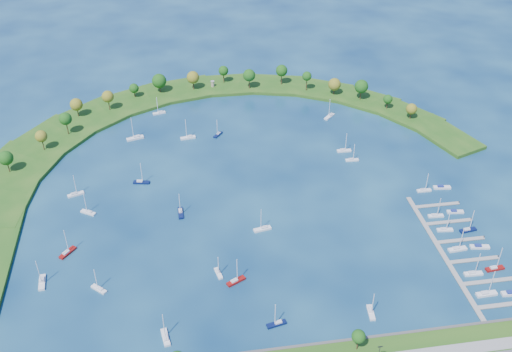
{
  "coord_description": "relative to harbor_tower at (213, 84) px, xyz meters",
  "views": [
    {
      "loc": [
        -33.06,
        -240.79,
        176.77
      ],
      "look_at": [
        5.0,
        5.0,
        4.0
      ],
      "focal_mm": 41.4,
      "sensor_mm": 36.0,
      "label": 1
    }
  ],
  "objects": [
    {
      "name": "docked_boat_10",
      "position": [
        94.98,
        -131.1,
        -3.2
      ],
      "size": [
        7.32,
        2.09,
        10.75
      ],
      "rotation": [
        0.0,
        0.0,
        -0.01
      ],
      "color": "white",
      "rests_on": "ground"
    },
    {
      "name": "docked_boat_3",
      "position": [
        103.07,
        -189.68,
        -3.16
      ],
      "size": [
        8.43,
        3.02,
        12.14
      ],
      "rotation": [
        0.0,
        0.0,
        0.09
      ],
      "color": "maroon",
      "rests_on": "ground"
    },
    {
      "name": "moored_boat_13",
      "position": [
        -50.26,
        -57.03,
        -3.08
      ],
      "size": [
        10.19,
        5.3,
        14.42
      ],
      "rotation": [
        0.0,
        0.0,
        3.42
      ],
      "color": "white",
      "rests_on": "ground"
    },
    {
      "name": "moored_boat_0",
      "position": [
        67.11,
        -49.13,
        -3.14
      ],
      "size": [
        7.93,
        7.85,
        12.82
      ],
      "rotation": [
        0.0,
        0.0,
        3.92
      ],
      "color": "white",
      "rests_on": "ground"
    },
    {
      "name": "moored_boat_15",
      "position": [
        -20.09,
        -61.03,
        -3.14
      ],
      "size": [
        8.95,
        3.65,
        12.77
      ],
      "rotation": [
        0.0,
        0.0,
        3.29
      ],
      "color": "white",
      "rests_on": "ground"
    },
    {
      "name": "docked_boat_7",
      "position": [
        103.07,
        -163.94,
        -3.17
      ],
      "size": [
        8.31,
        3.25,
        11.89
      ],
      "rotation": [
        0.0,
        0.0,
        0.12
      ],
      "color": "#09133D",
      "rests_on": "ground"
    },
    {
      "name": "dock_system",
      "position": [
        92.35,
        -176.4,
        -3.72
      ],
      "size": [
        24.28,
        82.0,
        1.6
      ],
      "color": "gray",
      "rests_on": "ground"
    },
    {
      "name": "breakwater",
      "position": [
        -39.28,
        -66.68,
        -3.08
      ],
      "size": [
        286.74,
        247.64,
        2.0
      ],
      "color": "#1C4F15",
      "rests_on": "ground"
    },
    {
      "name": "docked_boat_4",
      "position": [
        92.56,
        -175.62,
        -3.15
      ],
      "size": [
        8.68,
        3.02,
        12.54
      ],
      "rotation": [
        0.0,
        0.0,
        0.08
      ],
      "color": "white",
      "rests_on": "ground"
    },
    {
      "name": "moored_boat_1",
      "position": [
        5.36,
        -205.38,
        -3.18
      ],
      "size": [
        8.1,
        3.77,
        11.49
      ],
      "rotation": [
        0.0,
        0.0,
        3.35
      ],
      "color": "#09133D",
      "rests_on": "ground"
    },
    {
      "name": "docked_boat_2",
      "position": [
        92.57,
        -191.21,
        -3.17
      ],
      "size": [
        8.12,
        2.63,
        11.8
      ],
      "rotation": [
        0.0,
        0.0,
        -0.05
      ],
      "color": "white",
      "rests_on": "ground"
    },
    {
      "name": "moored_boat_7",
      "position": [
        -78.52,
        -151.44,
        -3.14
      ],
      "size": [
        7.32,
        8.33,
        12.8
      ],
      "rotation": [
        0.0,
        0.0,
        0.9
      ],
      "color": "maroon",
      "rests_on": "ground"
    },
    {
      "name": "docked_boat_5",
      "position": [
        103.02,
        -175.61,
        -3.42
      ],
      "size": [
        8.87,
        3.76,
        1.75
      ],
      "rotation": [
        0.0,
        0.0,
        -0.16
      ],
      "color": "white",
      "rests_on": "ground"
    },
    {
      "name": "moored_boat_3",
      "position": [
        -37.1,
        -205.48,
        -3.15
      ],
      "size": [
        3.68,
        8.63,
        12.29
      ],
      "rotation": [
        0.0,
        0.0,
        1.73
      ],
      "color": "white",
      "rests_on": "ground"
    },
    {
      "name": "docked_boat_0",
      "position": [
        92.56,
        -203.05,
        -3.13
      ],
      "size": [
        8.89,
        2.73,
        12.97
      ],
      "rotation": [
        0.0,
        0.0,
        0.03
      ],
      "color": "white",
      "rests_on": "ground"
    },
    {
      "name": "docked_boat_8",
      "position": [
        92.58,
        -151.54,
        -3.19
      ],
      "size": [
        7.57,
        2.61,
        10.93
      ],
      "rotation": [
        0.0,
        0.0,
        -0.07
      ],
      "color": "white",
      "rests_on": "ground"
    },
    {
      "name": "moored_boat_12",
      "position": [
        -46.6,
        -102.04,
        -3.15
      ],
      "size": [
        8.66,
        3.93,
        12.29
      ],
      "rotation": [
        0.0,
        0.0,
        6.09
      ],
      "color": "#09133D",
      "rests_on": "ground"
    },
    {
      "name": "docked_boat_6",
      "position": [
        92.58,
        -162.03,
        -3.19
      ],
      "size": [
        7.63,
        2.92,
        10.94
      ],
      "rotation": [
        0.0,
        0.0,
        -0.11
      ],
      "color": "white",
      "rests_on": "ground"
    },
    {
      "name": "breakwater_trees",
      "position": [
        -3.52,
        -25.03,
        6.45
      ],
      "size": [
        235.68,
        95.86,
        13.89
      ],
      "color": "#382314",
      "rests_on": "breakwater"
    },
    {
      "name": "ground",
      "position": [
        7.05,
        -115.4,
        -4.07
      ],
      "size": [
        700.0,
        700.0,
        0.0
      ],
      "primitive_type": "plane",
      "color": "#082248",
      "rests_on": "ground"
    },
    {
      "name": "moored_boat_4",
      "position": [
        -63.42,
        -176.12,
        -3.19
      ],
      "size": [
        6.94,
        6.66,
        11.05
      ],
      "rotation": [
        0.0,
        0.0,
        2.39
      ],
      "color": "white",
      "rests_on": "ground"
    },
    {
      "name": "docked_boat_11",
      "position": [
        104.92,
        -130.07,
        -3.41
      ],
      "size": [
        9.0,
        3.61,
        1.79
      ],
      "rotation": [
        0.0,
        0.0,
        -0.14
      ],
      "color": "white",
      "rests_on": "ground"
    },
    {
      "name": "moored_boat_18",
      "position": [
        65.19,
        -88.44,
        -3.17
      ],
      "size": [
        8.04,
        2.47,
        11.72
      ],
      "rotation": [
        0.0,
        0.0,
        6.25
      ],
      "color": "white",
      "rests_on": "ground"
    },
    {
      "name": "docked_boat_9",
      "position": [
        103.03,
        -150.03,
        -3.47
      ],
      "size": [
        8.22,
        3.24,
        1.63
      ],
      "rotation": [
        0.0,
        0.0,
        -0.13
      ],
      "color": "white",
      "rests_on": "ground"
    },
    {
      "name": "moored_boat_11",
      "position": [
        -36.0,
        -28.55,
        -3.18
      ],
      "size": [
        8.14,
        3.97,
        11.53
      ],
      "rotation": [
        0.0,
        0.0,
        3.38
      ],
      "color": "white",
      "rests_on": "ground"
    },
    {
      "name": "moored_boat_2",
      "position": [
        -7.27,
        -180.2,
        -3.15
      ],
      "size": [
        8.58,
        5.91,
        12.39
      ],
      "rotation": [
        0.0,
        0.0,
        0.47
      ],
      "color": "maroon",
      "rests_on": "ground"
    },
    {
      "name": "moored_boat_6",
      "position": [
        43.06,
        -205.33,
        -3.18
      ],
      "size": [
        3.02,
        8.0,
        11.48
      ],
      "rotation": [
        0.0,
        0.0,
        4.6
      ],
      "color": "white",
      "rests_on": "ground"
    },
    {
      "name": "moored_boat_10",
      "position": [
        -71.69,
        -123.55,
        -3.18
      ],
      "size": [
        7.71,
        6.0,
        11.4
      ],
      "rotation": [
        0.0,
        0.0,
        2.57
      ],
      "color": "white",
      "rests_on": "ground"
    },
    {
      "name": "moored_boat_17",
      "position": [
        9.18,
        -148.58,
        -3.15
      ],
      "size": [
        8.68,
        3.84,
        12.33
      ],
      "rotation": [
        0.0,
        0.0,
        3.33
      ],
      "color": "white",
      "rests_on": "ground"
    },
    {
      "name": "moored_boat_14",
      "position": [
        -14.0,
        -174.35,
        -3.21
      ],
      "size": [
        3.35,
        7.19,
        10.2
      ],
      "rotation": [
        0.0,
        0.0,
        4.92
      ],
      "color": "white",
      "rests_on": "ground"
    },
    {
      "name": "moored_boat_8",
      "position": [
        -87.04,
        -168.52,
        -3.13
      ],
      "size": [
        3.22,
        9.14,
        13.19
      ],
      "rotation": [
        0.0,
        0.0,
        4.79
      ],
      "color": "white",
      "rests_on": "ground"
    },
    {
      "name": "moored_boat_16",
      "position": [
        -79.16,
        -107.59,
        -3.16
      ],
      "size": [
        8.43,
        4.97,
        11.98
      ],
      "rotation": [
        0.0,
        0.0,
        0.36
      ],
      "color": "white",
      "rests_on": "ground"
    },
    {
      "name": "moored_boat_19",
      "position": [
        -2.57,
        -60.21,
        -3.2
      ],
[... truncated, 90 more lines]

